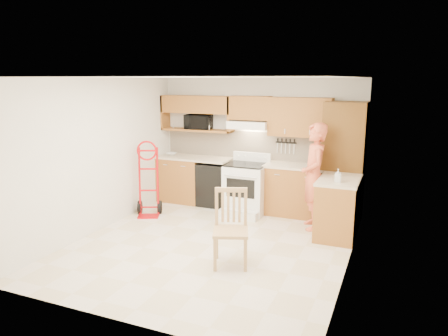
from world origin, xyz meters
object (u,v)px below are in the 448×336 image
Objects in this scene: hand_truck at (148,182)px; dining_chair at (231,229)px; range at (245,185)px; person at (314,176)px; microwave at (199,122)px.

hand_truck reaches higher than dining_chair.
range is 2.28m from dining_chair.
person reaches higher than dining_chair.
microwave reaches higher than range.
microwave reaches higher than dining_chair.
person is 2.06m from dining_chair.
microwave is 0.29× the size of person.
range is at bearing 2.88° from hand_truck.
person reaches higher than range.
range is at bearing -26.60° from microwave.
dining_chair is (0.59, -2.20, -0.04)m from range.
hand_truck reaches higher than range.
person reaches higher than microwave.
dining_chair is at bearing -42.97° from person.
dining_chair is (-0.73, -1.88, -0.38)m from person.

